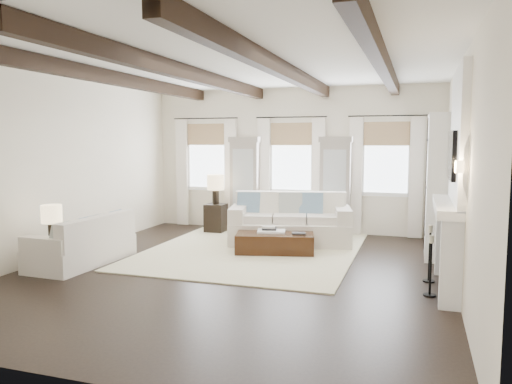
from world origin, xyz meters
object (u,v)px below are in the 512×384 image
(sofa_left, at_px, (85,244))
(side_table_back, at_px, (216,218))
(sofa_back, at_px, (290,223))
(side_table_front, at_px, (53,255))
(ottoman, at_px, (275,242))

(sofa_left, bearing_deg, side_table_back, 73.81)
(sofa_back, bearing_deg, side_table_front, -134.17)
(sofa_back, distance_m, side_table_front, 4.40)
(sofa_back, height_order, side_table_back, sofa_back)
(sofa_left, distance_m, ottoman, 3.31)
(sofa_left, relative_size, side_table_front, 3.93)
(side_table_front, distance_m, side_table_back, 3.99)
(side_table_back, bearing_deg, sofa_back, -19.25)
(sofa_left, height_order, side_table_front, sofa_left)
(ottoman, bearing_deg, side_table_back, 126.59)
(sofa_back, xyz_separation_m, side_table_front, (-3.06, -3.15, -0.16))
(sofa_back, bearing_deg, side_table_back, 160.75)
(sofa_back, relative_size, side_table_back, 3.98)
(ottoman, distance_m, side_table_front, 3.78)
(side_table_front, bearing_deg, sofa_left, 64.80)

